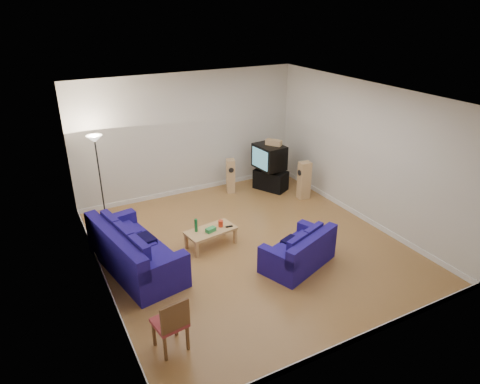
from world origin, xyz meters
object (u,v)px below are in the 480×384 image
sofa_three_seat (133,254)px  sofa_loveseat (300,253)px  tv_stand (271,180)px  television (269,157)px  coffee_table (211,232)px

sofa_three_seat → sofa_loveseat: size_ratio=1.48×
tv_stand → television: bearing=-135.2°
sofa_loveseat → tv_stand: sofa_loveseat is taller
sofa_loveseat → television: television is taller
television → sofa_three_seat: bearing=-69.8°
tv_stand → television: size_ratio=0.99×
tv_stand → sofa_three_seat: bearing=-92.3°
coffee_table → television: television is taller
sofa_three_seat → television: bearing=105.0°
sofa_three_seat → coffee_table: sofa_three_seat is taller
sofa_three_seat → television: television is taller
tv_stand → television: television is taller
sofa_loveseat → sofa_three_seat: bearing=134.0°
tv_stand → television: 0.69m
sofa_loveseat → tv_stand: size_ratio=1.92×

